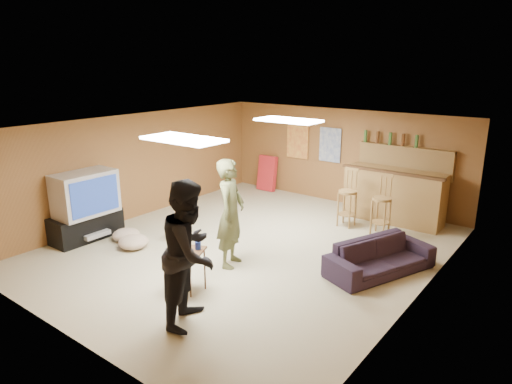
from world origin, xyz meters
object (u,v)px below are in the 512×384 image
Objects in this scene: bar_counter at (394,196)px; sofa at (380,257)px; person_black at (190,253)px; person_olive at (231,213)px; tray_table at (188,269)px; tv_body at (85,193)px.

sofa is (0.75, -2.47, -0.29)m from bar_counter.
bar_counter is 1.06× the size of person_black.
person_black is (0.68, -1.58, 0.05)m from person_olive.
bar_counter is 3.91m from person_olive.
tv_body is at bearing 174.90° from tray_table.
person_olive is 0.99× the size of sofa.
person_olive is 2.47m from sofa.
bar_counter is 2.60m from sofa.
tv_body is 5.33m from sofa.
sofa is at bearing -80.59° from person_olive.
person_olive is 1.19m from tray_table.
person_black is at bearing -12.89° from tv_body.
person_olive reaches higher than tv_body.
person_olive reaches higher than bar_counter.
bar_counter is 1.12× the size of person_olive.
bar_counter is at bearing 75.00° from tray_table.
person_olive is at bearing 15.30° from tv_body.
person_black reaches higher than tv_body.
sofa is 2.88× the size of tray_table.
tray_table is (-0.64, 0.55, -0.63)m from person_black.
sofa is at bearing -49.69° from person_black.
sofa is (4.90, 1.98, -0.64)m from tv_body.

